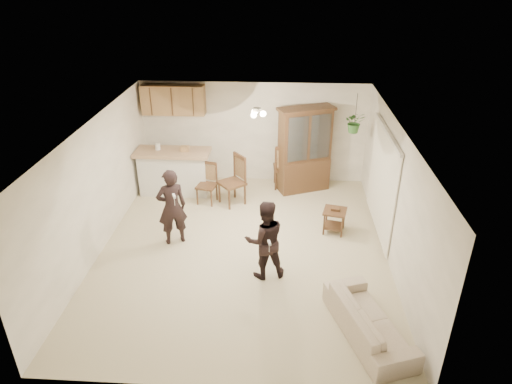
# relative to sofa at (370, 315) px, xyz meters

# --- Properties ---
(floor) EXTENTS (6.50, 6.50, 0.00)m
(floor) POSITION_rel_sofa_xyz_m (-2.07, 2.14, -0.37)
(floor) COLOR #BAB18D
(floor) RESTS_ON ground
(ceiling) EXTENTS (5.50, 6.50, 0.02)m
(ceiling) POSITION_rel_sofa_xyz_m (-2.07, 2.14, 2.13)
(ceiling) COLOR silver
(ceiling) RESTS_ON wall_back
(wall_back) EXTENTS (5.50, 0.02, 2.50)m
(wall_back) POSITION_rel_sofa_xyz_m (-2.07, 5.39, 0.88)
(wall_back) COLOR white
(wall_back) RESTS_ON ground
(wall_front) EXTENTS (5.50, 0.02, 2.50)m
(wall_front) POSITION_rel_sofa_xyz_m (-2.07, -1.11, 0.88)
(wall_front) COLOR white
(wall_front) RESTS_ON ground
(wall_left) EXTENTS (0.02, 6.50, 2.50)m
(wall_left) POSITION_rel_sofa_xyz_m (-4.82, 2.14, 0.88)
(wall_left) COLOR white
(wall_left) RESTS_ON ground
(wall_right) EXTENTS (0.02, 6.50, 2.50)m
(wall_right) POSITION_rel_sofa_xyz_m (0.68, 2.14, 0.88)
(wall_right) COLOR white
(wall_right) RESTS_ON ground
(breakfast_bar) EXTENTS (1.60, 0.55, 1.00)m
(breakfast_bar) POSITION_rel_sofa_xyz_m (-3.92, 4.49, 0.13)
(breakfast_bar) COLOR silver
(breakfast_bar) RESTS_ON floor
(bar_top) EXTENTS (1.75, 0.70, 0.08)m
(bar_top) POSITION_rel_sofa_xyz_m (-3.92, 4.49, 0.68)
(bar_top) COLOR #A17D61
(bar_top) RESTS_ON breakfast_bar
(upper_cabinets) EXTENTS (1.50, 0.34, 0.70)m
(upper_cabinets) POSITION_rel_sofa_xyz_m (-3.97, 5.21, 1.73)
(upper_cabinets) COLOR brown
(upper_cabinets) RESTS_ON wall_back
(vertical_blinds) EXTENTS (0.06, 2.30, 2.10)m
(vertical_blinds) POSITION_rel_sofa_xyz_m (0.64, 3.04, 0.73)
(vertical_blinds) COLOR white
(vertical_blinds) RESTS_ON wall_right
(ceiling_fixture) EXTENTS (0.36, 0.36, 0.20)m
(ceiling_fixture) POSITION_rel_sofa_xyz_m (-1.87, 3.34, 2.03)
(ceiling_fixture) COLOR #FFEABF
(ceiling_fixture) RESTS_ON ceiling
(hanging_plant) EXTENTS (0.43, 0.37, 0.48)m
(hanging_plant) POSITION_rel_sofa_xyz_m (0.23, 4.54, 1.48)
(hanging_plant) COLOR #2A5F26
(hanging_plant) RESTS_ON ceiling
(plant_cord) EXTENTS (0.01, 0.01, 0.65)m
(plant_cord) POSITION_rel_sofa_xyz_m (0.23, 4.54, 1.81)
(plant_cord) COLOR black
(plant_cord) RESTS_ON ceiling
(sofa) EXTENTS (1.30, 2.01, 0.73)m
(sofa) POSITION_rel_sofa_xyz_m (0.00, 0.00, 0.00)
(sofa) COLOR #F2E8C7
(sofa) RESTS_ON floor
(adult) EXTENTS (0.78, 0.67, 1.80)m
(adult) POSITION_rel_sofa_xyz_m (-3.47, 2.34, 0.53)
(adult) COLOR black
(adult) RESTS_ON floor
(child) EXTENTS (0.76, 0.66, 1.35)m
(child) POSITION_rel_sofa_xyz_m (-1.62, 1.37, 0.31)
(child) COLOR black
(child) RESTS_ON floor
(china_hutch) EXTENTS (1.40, 0.97, 2.06)m
(china_hutch) POSITION_rel_sofa_xyz_m (-0.83, 4.87, 0.65)
(china_hutch) COLOR #3D2116
(china_hutch) RESTS_ON floor
(side_table) EXTENTS (0.55, 0.55, 0.56)m
(side_table) POSITION_rel_sofa_xyz_m (-0.25, 2.92, -0.11)
(side_table) COLOR #3D2116
(side_table) RESTS_ON floor
(chair_bar) EXTENTS (0.50, 0.50, 0.95)m
(chair_bar) POSITION_rel_sofa_xyz_m (-3.07, 4.04, -0.10)
(chair_bar) COLOR #3D2116
(chair_bar) RESTS_ON floor
(chair_hutch_left) EXTENTS (0.73, 0.73, 1.17)m
(chair_hutch_left) POSITION_rel_sofa_xyz_m (-2.49, 4.02, -0.04)
(chair_hutch_left) COLOR #3D2116
(chair_hutch_left) RESTS_ON floor
(chair_hutch_right) EXTENTS (0.54, 0.54, 1.14)m
(chair_hutch_right) POSITION_rel_sofa_xyz_m (-1.30, 4.99, -0.04)
(chair_hutch_right) COLOR #3D2116
(chair_hutch_right) RESTS_ON floor
(controller_adult) EXTENTS (0.10, 0.14, 0.04)m
(controller_adult) POSITION_rel_sofa_xyz_m (-3.31, 2.01, 0.84)
(controller_adult) COLOR silver
(controller_adult) RESTS_ON adult
(controller_child) EXTENTS (0.07, 0.13, 0.04)m
(controller_child) POSITION_rel_sofa_xyz_m (-1.53, 1.03, 0.54)
(controller_child) COLOR silver
(controller_child) RESTS_ON child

